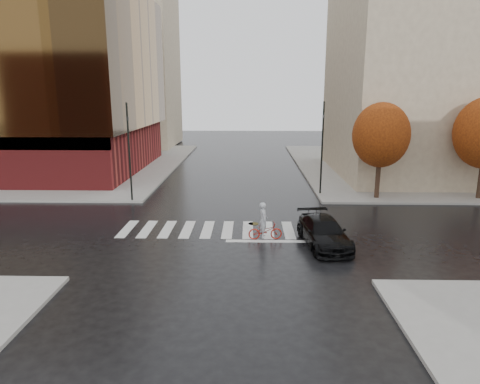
# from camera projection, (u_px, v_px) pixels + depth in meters

# --- Properties ---
(ground) EXTENTS (120.00, 120.00, 0.00)m
(ground) POSITION_uv_depth(u_px,v_px,m) (227.00, 233.00, 22.76)
(ground) COLOR black
(ground) RESTS_ON ground
(sidewalk_nw) EXTENTS (30.00, 30.00, 0.15)m
(sidewalk_nw) POSITION_uv_depth(u_px,v_px,m) (33.00, 164.00, 43.65)
(sidewalk_nw) COLOR gray
(sidewalk_nw) RESTS_ON ground
(sidewalk_ne) EXTENTS (30.00, 30.00, 0.15)m
(sidewalk_ne) POSITION_uv_depth(u_px,v_px,m) (448.00, 166.00, 42.70)
(sidewalk_ne) COLOR gray
(sidewalk_ne) RESTS_ON ground
(crosswalk) EXTENTS (12.00, 3.00, 0.01)m
(crosswalk) POSITION_uv_depth(u_px,v_px,m) (228.00, 230.00, 23.25)
(crosswalk) COLOR silver
(crosswalk) RESTS_ON ground
(building_ne_tan) EXTENTS (16.00, 16.00, 18.00)m
(building_ne_tan) POSITION_uv_depth(u_px,v_px,m) (434.00, 70.00, 36.81)
(building_ne_tan) COLOR gray
(building_ne_tan) RESTS_ON sidewalk_ne
(building_nw_far) EXTENTS (14.00, 12.00, 20.00)m
(building_nw_far) POSITION_uv_depth(u_px,v_px,m) (121.00, 69.00, 56.78)
(building_nw_far) COLOR gray
(building_nw_far) RESTS_ON sidewalk_nw
(tree_ne_a) EXTENTS (3.80, 3.80, 6.50)m
(tree_ne_a) POSITION_uv_depth(u_px,v_px,m) (381.00, 135.00, 28.71)
(tree_ne_a) COLOR black
(tree_ne_a) RESTS_ON sidewalk_ne
(sedan) EXTENTS (2.47, 4.83, 1.34)m
(sedan) POSITION_uv_depth(u_px,v_px,m) (324.00, 232.00, 20.75)
(sedan) COLOR black
(sedan) RESTS_ON ground
(cyclist) EXTENTS (1.75, 0.74, 1.94)m
(cyclist) POSITION_uv_depth(u_px,v_px,m) (265.00, 227.00, 21.59)
(cyclist) COLOR maroon
(cyclist) RESTS_ON ground
(traffic_light_nw) EXTENTS (0.20, 0.18, 6.48)m
(traffic_light_nw) POSITION_uv_depth(u_px,v_px,m) (129.00, 147.00, 28.18)
(traffic_light_nw) COLOR black
(traffic_light_nw) RESTS_ON sidewalk_nw
(traffic_light_ne) EXTENTS (0.18, 0.20, 6.50)m
(traffic_light_ne) POSITION_uv_depth(u_px,v_px,m) (322.00, 143.00, 30.15)
(traffic_light_ne) COLOR black
(traffic_light_ne) RESTS_ON sidewalk_ne
(fire_hydrant) EXTENTS (0.25, 0.25, 0.69)m
(fire_hydrant) POSITION_uv_depth(u_px,v_px,m) (103.00, 183.00, 32.59)
(fire_hydrant) COLOR yellow
(fire_hydrant) RESTS_ON sidewalk_nw
(manhole) EXTENTS (0.64, 0.64, 0.01)m
(manhole) POSITION_uv_depth(u_px,v_px,m) (253.00, 224.00, 24.27)
(manhole) COLOR #463C19
(manhole) RESTS_ON ground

